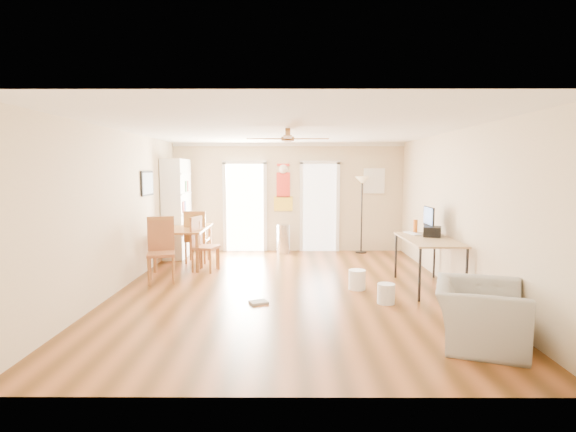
{
  "coord_description": "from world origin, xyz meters",
  "views": [
    {
      "loc": [
        0.03,
        -7.13,
        1.95
      ],
      "look_at": [
        0.0,
        0.6,
        1.15
      ],
      "focal_mm": 27.55,
      "sensor_mm": 36.0,
      "label": 1
    }
  ],
  "objects_px": {
    "torchiere_lamp": "(362,215)",
    "printer": "(432,232)",
    "dining_chair_right_b": "(206,244)",
    "armchair": "(479,315)",
    "wastebasket_b": "(386,294)",
    "computer_desk": "(428,264)",
    "dining_chair_near": "(161,250)",
    "dining_chair_far": "(197,237)",
    "bookshelf": "(177,208)",
    "trash_can": "(283,239)",
    "dining_chair_right_a": "(209,244)",
    "dining_table": "(184,246)",
    "wastebasket_a": "(357,280)"
  },
  "relations": [
    {
      "from": "dining_table",
      "to": "dining_chair_near",
      "type": "xyz_separation_m",
      "value": [
        -0.06,
        -1.44,
        0.17
      ]
    },
    {
      "from": "torchiere_lamp",
      "to": "computer_desk",
      "type": "height_order",
      "value": "torchiere_lamp"
    },
    {
      "from": "bookshelf",
      "to": "wastebasket_b",
      "type": "height_order",
      "value": "bookshelf"
    },
    {
      "from": "dining_chair_right_a",
      "to": "armchair",
      "type": "xyz_separation_m",
      "value": [
        3.75,
        -3.99,
        -0.13
      ]
    },
    {
      "from": "bookshelf",
      "to": "dining_chair_right_a",
      "type": "bearing_deg",
      "value": -40.39
    },
    {
      "from": "bookshelf",
      "to": "torchiere_lamp",
      "type": "xyz_separation_m",
      "value": [
        4.24,
        0.5,
        -0.2
      ]
    },
    {
      "from": "trash_can",
      "to": "torchiere_lamp",
      "type": "relative_size",
      "value": 0.38
    },
    {
      "from": "printer",
      "to": "dining_chair_far",
      "type": "bearing_deg",
      "value": 176.91
    },
    {
      "from": "dining_chair_far",
      "to": "armchair",
      "type": "height_order",
      "value": "dining_chair_far"
    },
    {
      "from": "armchair",
      "to": "trash_can",
      "type": "bearing_deg",
      "value": 42.5
    },
    {
      "from": "printer",
      "to": "wastebasket_b",
      "type": "height_order",
      "value": "printer"
    },
    {
      "from": "dining_chair_near",
      "to": "dining_table",
      "type": "bearing_deg",
      "value": 73.01
    },
    {
      "from": "bookshelf",
      "to": "torchiere_lamp",
      "type": "relative_size",
      "value": 1.22
    },
    {
      "from": "dining_chair_far",
      "to": "torchiere_lamp",
      "type": "relative_size",
      "value": 0.61
    },
    {
      "from": "dining_chair_right_b",
      "to": "computer_desk",
      "type": "relative_size",
      "value": 0.67
    },
    {
      "from": "dining_chair_right_b",
      "to": "dining_chair_far",
      "type": "bearing_deg",
      "value": 38.15
    },
    {
      "from": "dining_chair_right_a",
      "to": "wastebasket_b",
      "type": "relative_size",
      "value": 3.2
    },
    {
      "from": "computer_desk",
      "to": "dining_chair_far",
      "type": "bearing_deg",
      "value": 153.74
    },
    {
      "from": "printer",
      "to": "wastebasket_b",
      "type": "bearing_deg",
      "value": -112.85
    },
    {
      "from": "bookshelf",
      "to": "dining_chair_near",
      "type": "height_order",
      "value": "bookshelf"
    },
    {
      "from": "armchair",
      "to": "computer_desk",
      "type": "bearing_deg",
      "value": 16.1
    },
    {
      "from": "dining_chair_right_a",
      "to": "dining_chair_right_b",
      "type": "xyz_separation_m",
      "value": [
        0.0,
        -0.35,
        0.05
      ]
    },
    {
      "from": "dining_table",
      "to": "computer_desk",
      "type": "height_order",
      "value": "computer_desk"
    },
    {
      "from": "wastebasket_a",
      "to": "wastebasket_b",
      "type": "bearing_deg",
      "value": -68.49
    },
    {
      "from": "trash_can",
      "to": "dining_table",
      "type": "bearing_deg",
      "value": -148.05
    },
    {
      "from": "dining_chair_near",
      "to": "armchair",
      "type": "relative_size",
      "value": 1.06
    },
    {
      "from": "trash_can",
      "to": "wastebasket_b",
      "type": "relative_size",
      "value": 2.32
    },
    {
      "from": "dining_chair_right_a",
      "to": "computer_desk",
      "type": "distance_m",
      "value": 4.23
    },
    {
      "from": "torchiere_lamp",
      "to": "printer",
      "type": "bearing_deg",
      "value": -76.2
    },
    {
      "from": "dining_table",
      "to": "computer_desk",
      "type": "distance_m",
      "value": 4.83
    },
    {
      "from": "dining_table",
      "to": "dining_chair_right_b",
      "type": "relative_size",
      "value": 1.48
    },
    {
      "from": "dining_chair_far",
      "to": "trash_can",
      "type": "xyz_separation_m",
      "value": [
        1.82,
        1.01,
        -0.21
      ]
    },
    {
      "from": "bookshelf",
      "to": "dining_table",
      "type": "relative_size",
      "value": 1.41
    },
    {
      "from": "torchiere_lamp",
      "to": "printer",
      "type": "distance_m",
      "value": 3.02
    },
    {
      "from": "dining_table",
      "to": "dining_chair_far",
      "type": "xyz_separation_m",
      "value": [
        0.21,
        0.26,
        0.16
      ]
    },
    {
      "from": "computer_desk",
      "to": "wastebasket_a",
      "type": "bearing_deg",
      "value": -177.07
    },
    {
      "from": "trash_can",
      "to": "armchair",
      "type": "relative_size",
      "value": 0.65
    },
    {
      "from": "wastebasket_a",
      "to": "printer",
      "type": "bearing_deg",
      "value": 13.36
    },
    {
      "from": "dining_chair_near",
      "to": "wastebasket_b",
      "type": "relative_size",
      "value": 3.81
    },
    {
      "from": "torchiere_lamp",
      "to": "computer_desk",
      "type": "bearing_deg",
      "value": -79.64
    },
    {
      "from": "dining_table",
      "to": "torchiere_lamp",
      "type": "distance_m",
      "value": 4.14
    },
    {
      "from": "dining_chair_right_a",
      "to": "trash_can",
      "type": "distance_m",
      "value": 2.1
    },
    {
      "from": "dining_chair_right_b",
      "to": "armchair",
      "type": "distance_m",
      "value": 5.23
    },
    {
      "from": "bookshelf",
      "to": "computer_desk",
      "type": "xyz_separation_m",
      "value": [
        4.82,
        -2.69,
        -0.68
      ]
    },
    {
      "from": "bookshelf",
      "to": "trash_can",
      "type": "bearing_deg",
      "value": 19.15
    },
    {
      "from": "trash_can",
      "to": "printer",
      "type": "distance_m",
      "value": 3.88
    },
    {
      "from": "dining_chair_near",
      "to": "dining_chair_far",
      "type": "xyz_separation_m",
      "value": [
        0.28,
        1.7,
        -0.01
      ]
    },
    {
      "from": "torchiere_lamp",
      "to": "wastebasket_a",
      "type": "bearing_deg",
      "value": -100.3
    },
    {
      "from": "dining_chair_far",
      "to": "wastebasket_b",
      "type": "height_order",
      "value": "dining_chair_far"
    },
    {
      "from": "computer_desk",
      "to": "wastebasket_b",
      "type": "bearing_deg",
      "value": -135.8
    }
  ]
}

